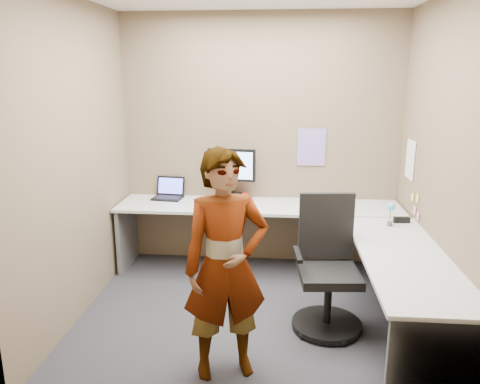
# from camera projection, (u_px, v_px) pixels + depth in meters

# --- Properties ---
(ground) EXTENTS (3.00, 3.00, 0.00)m
(ground) POSITION_uv_depth(u_px,v_px,m) (252.00, 314.00, 4.15)
(ground) COLOR #222227
(ground) RESTS_ON ground
(wall_back) EXTENTS (3.00, 0.00, 3.00)m
(wall_back) POSITION_uv_depth(u_px,v_px,m) (260.00, 142.00, 5.07)
(wall_back) COLOR brown
(wall_back) RESTS_ON ground
(wall_right) EXTENTS (0.00, 2.70, 2.70)m
(wall_right) POSITION_uv_depth(u_px,v_px,m) (443.00, 167.00, 3.69)
(wall_right) COLOR brown
(wall_right) RESTS_ON ground
(wall_left) EXTENTS (0.00, 2.70, 2.70)m
(wall_left) POSITION_uv_depth(u_px,v_px,m) (76.00, 161.00, 3.94)
(wall_left) COLOR brown
(wall_left) RESTS_ON ground
(desk) EXTENTS (2.98, 2.58, 0.73)m
(desk) POSITION_uv_depth(u_px,v_px,m) (302.00, 238.00, 4.34)
(desk) COLOR #BBBBBB
(desk) RESTS_ON ground
(paper_ream) EXTENTS (0.35, 0.28, 0.07)m
(paper_ream) POSITION_uv_depth(u_px,v_px,m) (231.00, 197.00, 5.08)
(paper_ream) COLOR red
(paper_ream) RESTS_ON desk
(monitor) EXTENTS (0.52, 0.18, 0.49)m
(monitor) POSITION_uv_depth(u_px,v_px,m) (231.00, 168.00, 5.02)
(monitor) COLOR black
(monitor) RESTS_ON paper_ream
(laptop) EXTENTS (0.34, 0.30, 0.23)m
(laptop) POSITION_uv_depth(u_px,v_px,m) (169.00, 193.00, 5.18)
(laptop) COLOR black
(laptop) RESTS_ON desk
(trackball_mouse) EXTENTS (0.12, 0.08, 0.07)m
(trackball_mouse) POSITION_uv_depth(u_px,v_px,m) (243.00, 204.00, 4.85)
(trackball_mouse) COLOR #B7B7BC
(trackball_mouse) RESTS_ON desk
(origami) EXTENTS (0.10, 0.10, 0.06)m
(origami) POSITION_uv_depth(u_px,v_px,m) (239.00, 208.00, 4.70)
(origami) COLOR white
(origami) RESTS_ON desk
(stapler) EXTENTS (0.15, 0.05, 0.05)m
(stapler) POSITION_uv_depth(u_px,v_px,m) (402.00, 220.00, 4.32)
(stapler) COLOR black
(stapler) RESTS_ON desk
(flower) EXTENTS (0.07, 0.07, 0.22)m
(flower) POSITION_uv_depth(u_px,v_px,m) (391.00, 211.00, 4.20)
(flower) COLOR brown
(flower) RESTS_ON desk
(calendar_purple) EXTENTS (0.30, 0.01, 0.40)m
(calendar_purple) POSITION_uv_depth(u_px,v_px,m) (311.00, 147.00, 5.02)
(calendar_purple) COLOR #846BB7
(calendar_purple) RESTS_ON wall_back
(calendar_white) EXTENTS (0.01, 0.28, 0.38)m
(calendar_white) POSITION_uv_depth(u_px,v_px,m) (410.00, 160.00, 4.58)
(calendar_white) COLOR white
(calendar_white) RESTS_ON wall_right
(sticky_note_a) EXTENTS (0.01, 0.07, 0.07)m
(sticky_note_a) POSITION_uv_depth(u_px,v_px,m) (417.00, 198.00, 4.32)
(sticky_note_a) COLOR #F2E059
(sticky_note_a) RESTS_ON wall_right
(sticky_note_b) EXTENTS (0.01, 0.07, 0.07)m
(sticky_note_b) POSITION_uv_depth(u_px,v_px,m) (415.00, 210.00, 4.40)
(sticky_note_b) COLOR pink
(sticky_note_b) RESTS_ON wall_right
(sticky_note_c) EXTENTS (0.01, 0.07, 0.07)m
(sticky_note_c) POSITION_uv_depth(u_px,v_px,m) (418.00, 216.00, 4.29)
(sticky_note_c) COLOR pink
(sticky_note_c) RESTS_ON wall_right
(sticky_note_d) EXTENTS (0.01, 0.07, 0.07)m
(sticky_note_d) POSITION_uv_depth(u_px,v_px,m) (413.00, 197.00, 4.47)
(sticky_note_d) COLOR #F2E059
(sticky_note_d) RESTS_ON wall_right
(office_chair) EXTENTS (0.58, 0.58, 1.09)m
(office_chair) POSITION_uv_depth(u_px,v_px,m) (327.00, 276.00, 3.86)
(office_chair) COLOR black
(office_chair) RESTS_ON ground
(person) EXTENTS (0.68, 0.55, 1.61)m
(person) POSITION_uv_depth(u_px,v_px,m) (226.00, 266.00, 3.16)
(person) COLOR #999399
(person) RESTS_ON ground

